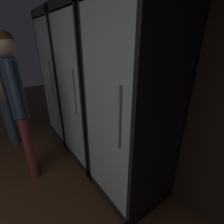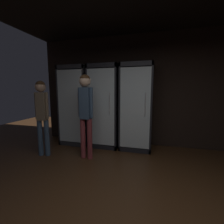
{
  "view_description": "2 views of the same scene",
  "coord_description": "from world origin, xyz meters",
  "px_view_note": "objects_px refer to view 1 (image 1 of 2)",
  "views": [
    {
      "loc": [
        0.72,
        1.65,
        1.65
      ],
      "look_at": [
        -0.71,
        2.69,
        0.86
      ],
      "focal_mm": 26.43,
      "sensor_mm": 36.0,
      "label": 1
    },
    {
      "loc": [
        0.07,
        -1.05,
        1.42
      ],
      "look_at": [
        -0.94,
        2.64,
        0.88
      ],
      "focal_mm": 24.88,
      "sensor_mm": 36.0,
      "label": 2
    }
  ],
  "objects_px": {
    "cooler_far_left": "(71,81)",
    "cooler_left": "(95,93)",
    "shopper_near": "(16,94)",
    "cooler_center": "(136,112)"
  },
  "relations": [
    {
      "from": "cooler_far_left",
      "to": "cooler_left",
      "type": "bearing_deg",
      "value": 0.15
    },
    {
      "from": "cooler_left",
      "to": "cooler_center",
      "type": "bearing_deg",
      "value": -0.01
    },
    {
      "from": "shopper_near",
      "to": "cooler_left",
      "type": "bearing_deg",
      "value": 81.65
    },
    {
      "from": "cooler_far_left",
      "to": "cooler_center",
      "type": "distance_m",
      "value": 1.59
    },
    {
      "from": "cooler_left",
      "to": "shopper_near",
      "type": "distance_m",
      "value": 0.92
    },
    {
      "from": "shopper_near",
      "to": "cooler_center",
      "type": "bearing_deg",
      "value": 44.13
    },
    {
      "from": "cooler_center",
      "to": "cooler_far_left",
      "type": "bearing_deg",
      "value": -179.93
    },
    {
      "from": "cooler_left",
      "to": "cooler_far_left",
      "type": "bearing_deg",
      "value": -179.85
    },
    {
      "from": "cooler_left",
      "to": "cooler_center",
      "type": "distance_m",
      "value": 0.8
    },
    {
      "from": "cooler_far_left",
      "to": "cooler_center",
      "type": "height_order",
      "value": "same"
    }
  ]
}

